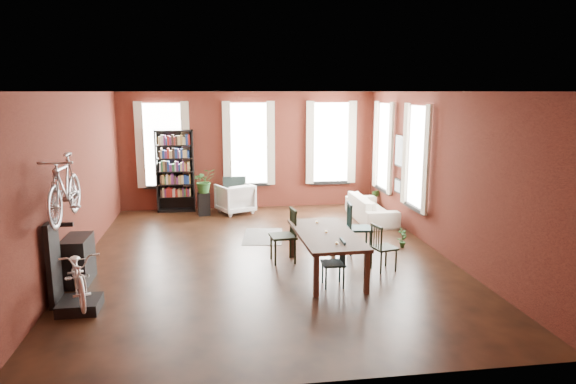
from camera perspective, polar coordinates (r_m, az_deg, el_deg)
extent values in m
plane|color=black|center=(10.18, -2.49, -7.24)|extent=(9.00, 9.00, 0.00)
cube|color=silver|center=(9.66, -2.65, 11.09)|extent=(7.00, 9.00, 0.04)
cube|color=#451711|center=(14.24, -4.38, 4.61)|extent=(7.00, 0.04, 3.20)
cube|color=#451711|center=(5.45, 2.19, -6.00)|extent=(7.00, 0.04, 3.20)
cube|color=#451711|center=(10.08, -22.78, 1.09)|extent=(0.04, 9.00, 3.20)
cube|color=#451711|center=(10.72, 16.41, 2.06)|extent=(0.04, 9.00, 3.20)
cube|color=white|center=(14.22, -13.70, 5.13)|extent=(1.00, 0.04, 2.20)
cube|color=#BEB399|center=(14.15, -13.73, 5.10)|extent=(1.40, 0.06, 2.30)
cube|color=white|center=(14.19, -4.38, 5.40)|extent=(1.00, 0.04, 2.20)
cube|color=#BEB399|center=(14.12, -4.36, 5.37)|extent=(1.40, 0.06, 2.30)
cube|color=white|center=(14.53, 4.75, 5.53)|extent=(1.00, 0.04, 2.20)
cube|color=#BEB399|center=(14.46, 4.81, 5.50)|extent=(1.40, 0.06, 2.30)
cube|color=white|center=(11.59, 14.29, 3.81)|extent=(0.04, 1.00, 2.20)
cube|color=#BEB399|center=(11.56, 13.97, 3.81)|extent=(0.06, 1.40, 2.30)
cube|color=white|center=(13.63, 10.77, 5.01)|extent=(0.04, 1.00, 2.20)
cube|color=#BEB399|center=(13.61, 10.49, 5.01)|extent=(0.06, 1.40, 2.30)
cube|color=black|center=(12.60, 12.34, 4.46)|extent=(0.04, 0.55, 0.75)
cube|color=black|center=(12.72, 12.19, 0.66)|extent=(0.04, 0.45, 0.35)
cube|color=#4F3C2F|center=(9.22, 4.22, -6.79)|extent=(1.07, 2.22, 0.75)
cube|color=#193538|center=(8.64, 5.04, -7.89)|extent=(0.37, 0.37, 0.79)
cube|color=black|center=(9.77, -0.57, -4.90)|extent=(0.51, 0.51, 1.02)
cube|color=black|center=(9.50, 10.61, -6.07)|extent=(0.48, 0.48, 0.85)
cube|color=#1A3839|center=(10.38, 7.91, -4.01)|extent=(0.52, 0.52, 1.03)
cube|color=black|center=(14.11, -12.42, 2.28)|extent=(1.00, 0.32, 2.20)
imported|color=silver|center=(13.76, -5.90, -0.55)|extent=(1.10, 1.07, 0.87)
imported|color=beige|center=(13.13, 9.25, -1.34)|extent=(0.61, 2.08, 0.81)
cube|color=black|center=(11.57, -2.81, -4.95)|extent=(1.04, 1.47, 0.01)
cube|color=black|center=(8.39, -22.11, -11.56)|extent=(0.59, 0.59, 0.17)
cube|color=black|center=(8.58, -24.61, -7.24)|extent=(0.16, 0.60, 1.30)
cube|color=black|center=(9.45, -22.28, -7.00)|extent=(0.40, 0.80, 0.80)
cube|color=black|center=(13.65, -9.33, -1.30)|extent=(0.34, 0.34, 0.61)
imported|color=#376327|center=(14.34, 9.49, -1.44)|extent=(0.50, 0.64, 0.25)
imported|color=#265321|center=(11.02, 12.56, -5.66)|extent=(0.36, 0.46, 0.15)
imported|color=silver|center=(8.10, -22.43, -5.98)|extent=(0.77, 0.94, 1.53)
imported|color=#A5A8AD|center=(8.19, -23.77, 2.66)|extent=(0.47, 1.00, 1.66)
imported|color=#285D25|center=(13.50, -9.30, 0.95)|extent=(0.75, 0.79, 0.49)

